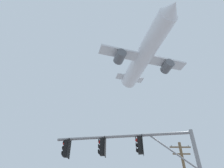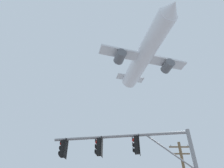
# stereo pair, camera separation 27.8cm
# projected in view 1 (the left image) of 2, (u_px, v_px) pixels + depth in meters

# --- Properties ---
(signal_pole_near) EXTENTS (7.34, 1.34, 5.81)m
(signal_pole_near) POSITION_uv_depth(u_px,v_px,m) (136.00, 156.00, 10.08)
(signal_pole_near) COLOR gray
(signal_pole_near) RESTS_ON ground
(airplane) EXTENTS (21.01, 27.21, 7.48)m
(airplane) POSITION_uv_depth(u_px,v_px,m) (145.00, 55.00, 45.82)
(airplane) COLOR white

